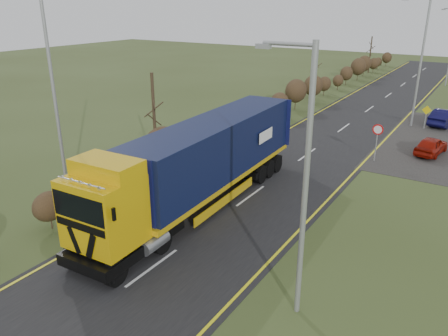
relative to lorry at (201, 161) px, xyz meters
name	(u,v)px	position (x,y,z in m)	size (l,w,h in m)	color
ground	(209,226)	(1.50, -1.59, -2.48)	(160.00, 160.00, 0.00)	#35411B
road	(295,163)	(1.50, 8.41, -2.47)	(8.00, 120.00, 0.02)	black
layby	(428,140)	(8.00, 18.41, -2.47)	(6.00, 18.00, 0.02)	#282623
lane_markings	(293,164)	(1.50, 8.10, -2.45)	(7.52, 116.00, 0.01)	yellow
hedgerow	(200,133)	(-4.49, 6.30, -0.86)	(2.24, 102.04, 6.05)	#2F1F15
lorry	(201,161)	(0.00, 0.00, 0.00)	(3.07, 15.76, 4.37)	black
car_red_hatchback	(431,146)	(8.59, 15.00, -1.87)	(1.43, 3.55, 1.21)	maroon
car_blue_sedan	(444,117)	(8.36, 23.75, -1.79)	(1.45, 4.17, 1.37)	black
streetlight_near	(303,177)	(7.20, -4.93, 2.37)	(1.88, 0.18, 8.82)	#95989A
streetlight_mid	(420,57)	(5.96, 22.01, 3.21)	(2.17, 0.20, 10.25)	#95989A
left_pole	(55,101)	(-5.70, -3.63, 2.99)	(0.16, 0.16, 10.94)	#95989A
speed_sign	(377,135)	(5.70, 11.52, -0.71)	(0.69, 0.10, 2.50)	#95989A
warning_board	(426,115)	(7.15, 21.74, -1.31)	(0.73, 0.11, 1.93)	#95989A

